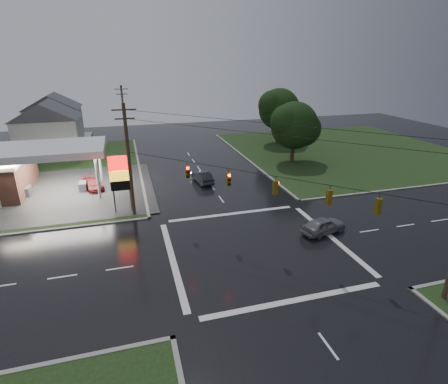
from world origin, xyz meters
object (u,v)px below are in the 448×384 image
object	(u,v)px
tree_ne_far	(280,109)
car_north	(202,177)
tree_ne_near	(295,126)
car_pump	(92,184)
utility_pole_n	(124,116)
house_near	(49,128)
house_far	(55,117)
pylon_sign	(120,175)
car_crossing	(323,225)
utility_pole_nw	(129,160)

from	to	relation	value
tree_ne_far	car_north	world-z (taller)	tree_ne_far
tree_ne_near	car_pump	size ratio (longest dim) A/B	2.07
utility_pole_n	car_north	distance (m)	23.17
house_near	house_far	bearing A→B (deg)	94.76
pylon_sign	house_far	world-z (taller)	house_far
car_crossing	car_pump	distance (m)	27.03
utility_pole_nw	car_pump	size ratio (longest dim) A/B	2.53
car_north	tree_ne_near	bearing A→B (deg)	-169.53
tree_ne_far	car_north	xyz separation A→B (m)	(-17.95, -16.94, -5.45)
pylon_sign	tree_ne_near	xyz separation A→B (m)	(24.64, 11.49, 1.55)
house_far	house_near	bearing A→B (deg)	-85.24
car_north	utility_pole_nw	bearing A→B (deg)	33.15
utility_pole_n	car_pump	size ratio (longest dim) A/B	2.41
house_far	car_north	xyz separation A→B (m)	(21.15, -30.94, -3.67)
utility_pole_n	car_crossing	world-z (taller)	utility_pole_n
car_pump	house_far	bearing A→B (deg)	85.24
utility_pole_n	house_near	distance (m)	11.67
house_near	house_far	world-z (taller)	same
house_far	tree_ne_far	world-z (taller)	tree_ne_far
utility_pole_nw	tree_ne_far	size ratio (longest dim) A/B	1.12
house_far	car_pump	xyz separation A→B (m)	(7.99, -29.71, -3.77)
house_far	tree_ne_near	bearing A→B (deg)	-35.77
house_near	car_pump	world-z (taller)	house_near
pylon_sign	utility_pole_n	distance (m)	27.56
car_north	pylon_sign	bearing A→B (deg)	26.23
utility_pole_n	house_far	bearing A→B (deg)	141.23
house_near	car_crossing	xyz separation A→B (m)	(27.67, -35.12, -3.67)
car_crossing	tree_ne_far	bearing A→B (deg)	-32.07
tree_ne_near	car_crossing	xyz separation A→B (m)	(-7.43, -21.12, -4.82)
car_north	car_crossing	bearing A→B (deg)	107.10
pylon_sign	house_near	size ratio (longest dim) A/B	0.54
utility_pole_nw	car_pump	bearing A→B (deg)	116.92
utility_pole_nw	utility_pole_n	world-z (taller)	utility_pole_nw
tree_ne_far	pylon_sign	bearing A→B (deg)	-139.65
utility_pole_n	house_near	bearing A→B (deg)	-170.09
house_near	tree_ne_far	world-z (taller)	tree_ne_far
utility_pole_nw	utility_pole_n	distance (m)	28.50
utility_pole_nw	house_far	bearing A→B (deg)	107.92
pylon_sign	tree_ne_far	xyz separation A→B (m)	(27.65, 23.49, 2.17)
house_near	car_pump	distance (m)	19.41
house_near	car_crossing	size ratio (longest dim) A/B	2.56
utility_pole_nw	car_pump	xyz separation A→B (m)	(-4.46, 8.79, -5.09)
house_near	house_far	distance (m)	12.04
pylon_sign	tree_ne_near	world-z (taller)	tree_ne_near
house_near	car_north	distance (m)	27.90
utility_pole_nw	house_near	world-z (taller)	utility_pole_nw
utility_pole_n	car_crossing	xyz separation A→B (m)	(16.21, -37.12, -4.73)
house_far	car_crossing	xyz separation A→B (m)	(28.67, -47.12, -3.67)
house_near	house_far	xyz separation A→B (m)	(-1.00, 12.00, 0.00)
tree_ne_far	car_pump	bearing A→B (deg)	-153.22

